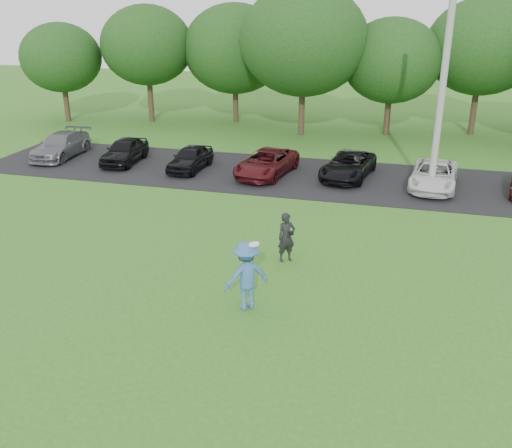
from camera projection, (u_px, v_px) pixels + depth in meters
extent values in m
plane|color=#316C1E|center=(221.00, 318.00, 14.90)|extent=(100.00, 100.00, 0.00)
cube|color=black|center=(309.00, 177.00, 26.56)|extent=(32.00, 6.50, 0.03)
cylinder|color=#9A9A95|center=(443.00, 80.00, 22.55)|extent=(0.28, 0.28, 9.49)
imported|color=#3966A1|center=(246.00, 276.00, 15.05)|extent=(1.41, 1.34, 1.92)
cylinder|color=white|center=(254.00, 244.00, 14.32)|extent=(0.27, 0.27, 0.09)
imported|color=black|center=(286.00, 237.00, 17.86)|extent=(0.70, 0.65, 1.60)
cube|color=black|center=(291.00, 233.00, 17.57)|extent=(0.17, 0.16, 0.10)
imported|color=slate|center=(61.00, 145.00, 29.62)|extent=(1.94, 4.30, 1.22)
imported|color=black|center=(125.00, 151.00, 28.56)|extent=(1.71, 3.73, 1.24)
imported|color=black|center=(190.00, 158.00, 27.42)|extent=(1.50, 3.43, 1.15)
imported|color=#4C1015|center=(267.00, 163.00, 26.59)|extent=(2.61, 4.49, 1.18)
imported|color=black|center=(348.00, 165.00, 26.23)|extent=(2.50, 4.37, 1.15)
imported|color=silver|center=(434.00, 175.00, 24.81)|extent=(2.26, 4.25, 1.14)
cylinder|color=#38281C|center=(67.00, 105.00, 38.20)|extent=(0.36, 0.36, 2.20)
ellipsoid|color=#214C19|center=(61.00, 58.00, 37.07)|extent=(5.20, 5.20, 4.42)
cylinder|color=#38281C|center=(151.00, 101.00, 38.04)|extent=(0.36, 0.36, 2.70)
ellipsoid|color=#214C19|center=(147.00, 45.00, 36.72)|extent=(5.94, 5.94, 5.05)
cylinder|color=#38281C|center=(236.00, 105.00, 38.07)|extent=(0.36, 0.36, 2.20)
ellipsoid|color=#214C19|center=(235.00, 49.00, 36.73)|extent=(6.68, 6.68, 5.68)
cylinder|color=#38281C|center=(302.00, 113.00, 34.26)|extent=(0.36, 0.36, 2.70)
ellipsoid|color=#214C19|center=(304.00, 41.00, 32.73)|extent=(7.42, 7.42, 6.31)
cylinder|color=#38281C|center=(387.00, 116.00, 34.41)|extent=(0.36, 0.36, 2.20)
ellipsoid|color=#214C19|center=(392.00, 61.00, 33.21)|extent=(5.76, 5.76, 4.90)
cylinder|color=#38281C|center=(473.00, 112.00, 34.38)|extent=(0.36, 0.36, 2.70)
ellipsoid|color=#214C19|center=(483.00, 47.00, 32.97)|extent=(6.50, 6.50, 5.53)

